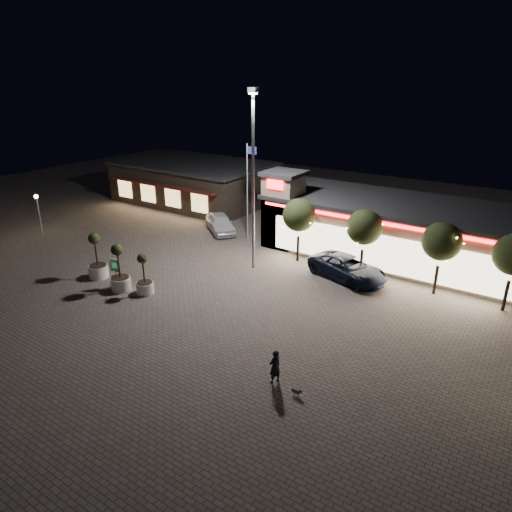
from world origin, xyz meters
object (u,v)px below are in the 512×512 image
Objects in this scene: planter_left at (98,264)px; valet_sign at (115,268)px; pedestrian at (275,367)px; planter_mid at (120,276)px; pickup_truck at (348,268)px; white_sedan at (220,223)px.

planter_left reaches higher than valet_sign.
pedestrian is 0.53× the size of planter_mid.
pedestrian is 16.51m from planter_left.
pedestrian is (1.87, -12.48, 0.05)m from pickup_truck.
planter_mid is (1.91, -12.92, 0.16)m from white_sedan.
pedestrian is at bearing -97.63° from white_sedan.
planter_left reaches higher than planter_mid.
planter_mid reaches higher than valet_sign.
valet_sign is (1.39, -12.84, 0.59)m from white_sedan.
valet_sign is at bearing -136.06° from white_sedan.
planter_left reaches higher than pickup_truck.
planter_mid reaches higher than white_sedan.
white_sedan is 1.51× the size of planter_mid.
pedestrian is 13.66m from planter_mid.
valet_sign is at bearing 146.54° from pickup_truck.
pickup_truck is at bearing 40.54° from planter_mid.
pedestrian reaches higher than pickup_truck.
planter_left reaches higher than pedestrian.
pedestrian is 0.83× the size of valet_sign.
planter_left is at bearing 170.71° from valet_sign.
planter_mid is (-11.54, -9.87, 0.19)m from pickup_truck.
pickup_truck is 12.62m from pedestrian.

